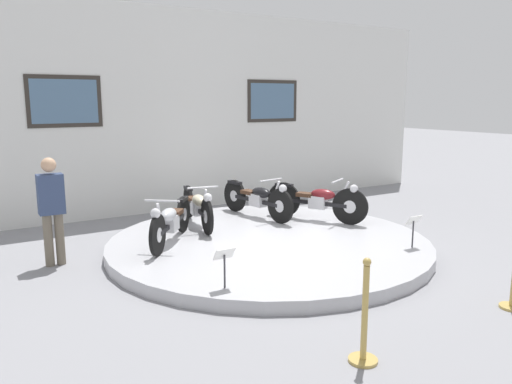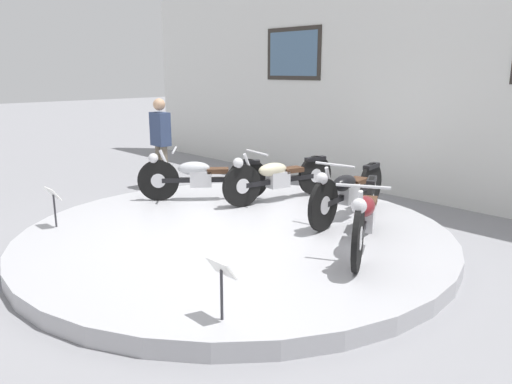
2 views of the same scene
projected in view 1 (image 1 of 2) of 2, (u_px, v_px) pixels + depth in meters
ground_plane at (269, 249)px, 8.28m from camera, size 60.00×60.00×0.00m
display_platform at (269, 244)px, 8.26m from camera, size 5.25×5.25×0.18m
back_wall at (179, 111)px, 10.98m from camera, size 14.00×0.22×4.38m
motorcycle_silver at (170, 220)px, 7.91m from camera, size 1.28×1.57×0.79m
motorcycle_cream at (198, 205)px, 9.02m from camera, size 0.54×1.95×0.79m
motorcycle_black at (258, 198)px, 9.67m from camera, size 0.54×1.98×0.80m
motorcycle_maroon at (318, 200)px, 9.41m from camera, size 1.04×1.79×0.81m
info_placard_front_left at (224, 259)px, 6.02m from camera, size 0.26×0.11×0.51m
info_placard_front_centre at (413, 224)px, 7.69m from camera, size 0.26×0.11×0.51m
visitor_standing at (52, 205)px, 7.32m from camera, size 0.36×0.22×1.62m
stanchion_post_left_of_entry at (364, 327)px, 4.66m from camera, size 0.28×0.28×1.02m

